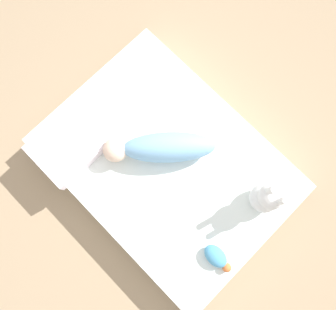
{
  "coord_description": "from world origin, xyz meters",
  "views": [
    {
      "loc": [
        0.21,
        -0.2,
        1.96
      ],
      "look_at": [
        -0.02,
        0.03,
        0.24
      ],
      "focal_mm": 35.0,
      "sensor_mm": 36.0,
      "label": 1
    }
  ],
  "objects": [
    {
      "name": "pillow",
      "position": [
        -0.44,
        -0.34,
        0.22
      ],
      "size": [
        0.31,
        0.33,
        0.07
      ],
      "color": "white",
      "rests_on": "bed_mattress"
    },
    {
      "name": "swaddled_baby",
      "position": [
        -0.07,
        0.02,
        0.27
      ],
      "size": [
        0.48,
        0.51,
        0.18
      ],
      "rotation": [
        0.0,
        0.0,
        3.97
      ],
      "color": "#7FB7E5",
      "rests_on": "bed_mattress"
    },
    {
      "name": "bunny_plush",
      "position": [
        0.49,
        0.22,
        0.31
      ],
      "size": [
        0.15,
        0.15,
        0.33
      ],
      "color": "white",
      "rests_on": "bed_mattress"
    },
    {
      "name": "turtle_plush",
      "position": [
        0.53,
        -0.17,
        0.22
      ],
      "size": [
        0.17,
        0.09,
        0.07
      ],
      "color": "#4C99C6",
      "rests_on": "bed_mattress"
    },
    {
      "name": "bed_mattress",
      "position": [
        0.0,
        0.0,
        0.09
      ],
      "size": [
        1.33,
        0.97,
        0.19
      ],
      "color": "white",
      "rests_on": "ground_plane"
    },
    {
      "name": "ground_plane",
      "position": [
        0.0,
        0.0,
        0.0
      ],
      "size": [
        12.0,
        12.0,
        0.0
      ],
      "primitive_type": "plane",
      "color": "#9E8466"
    }
  ]
}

